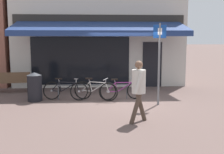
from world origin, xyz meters
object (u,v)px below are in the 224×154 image
object	(u,v)px
bicycle_silver	(95,90)
bicycle_purple	(121,90)
parking_sign	(159,56)
litter_bin	(35,87)
pedestrian_adult	(139,85)
park_bench	(11,82)
bicycle_black	(65,90)

from	to	relation	value
bicycle_silver	bicycle_purple	world-z (taller)	bicycle_silver
bicycle_silver	parking_sign	bearing A→B (deg)	0.18
litter_bin	parking_sign	distance (m)	4.61
bicycle_purple	pedestrian_adult	xyz separation A→B (m)	(0.16, -2.83, 0.68)
bicycle_silver	park_bench	world-z (taller)	park_bench
bicycle_black	park_bench	xyz separation A→B (m)	(-2.41, 1.60, 0.10)
pedestrian_adult	parking_sign	bearing A→B (deg)	50.47
pedestrian_adult	bicycle_purple	bearing A→B (deg)	81.46
bicycle_black	litter_bin	bearing A→B (deg)	-162.97
parking_sign	pedestrian_adult	bearing A→B (deg)	-117.69
bicycle_purple	pedestrian_adult	world-z (taller)	pedestrian_adult
bicycle_black	park_bench	bearing A→B (deg)	157.64
bicycle_black	parking_sign	xyz separation A→B (m)	(3.29, -0.98, 1.33)
bicycle_black	parking_sign	size ratio (longest dim) A/B	0.62
bicycle_black	bicycle_silver	xyz separation A→B (m)	(1.13, -0.15, 0.01)
bicycle_silver	parking_sign	size ratio (longest dim) A/B	0.58
bicycle_silver	litter_bin	xyz separation A→B (m)	(-2.21, 0.04, 0.16)
pedestrian_adult	parking_sign	distance (m)	2.30
bicycle_silver	bicycle_purple	xyz separation A→B (m)	(0.97, 0.04, -0.02)
parking_sign	park_bench	distance (m)	6.38
litter_bin	bicycle_purple	bearing A→B (deg)	-0.00
bicycle_silver	bicycle_purple	bearing A→B (deg)	23.58
bicycle_black	pedestrian_adult	xyz separation A→B (m)	(2.26, -2.94, 0.68)
park_bench	bicycle_purple	bearing A→B (deg)	-26.85
bicycle_black	bicycle_purple	distance (m)	2.10
park_bench	litter_bin	bearing A→B (deg)	-58.33
bicycle_black	bicycle_silver	distance (m)	1.14
bicycle_purple	litter_bin	bearing A→B (deg)	171.07
pedestrian_adult	parking_sign	xyz separation A→B (m)	(1.03, 1.96, 0.65)
pedestrian_adult	park_bench	world-z (taller)	pedestrian_adult
bicycle_black	litter_bin	xyz separation A→B (m)	(-1.09, -0.11, 0.17)
bicycle_silver	park_bench	bearing A→B (deg)	174.97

